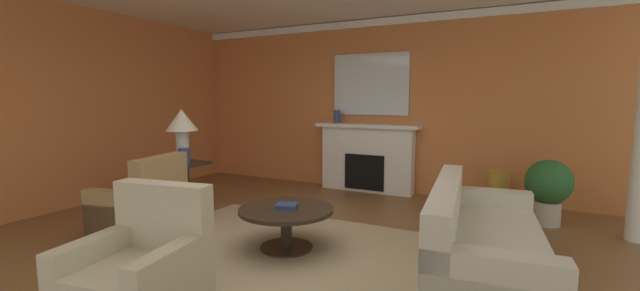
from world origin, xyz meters
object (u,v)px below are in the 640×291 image
Objects in this scene: armchair_facing_fireplace at (140,278)px; vase_on_side_table at (184,156)px; sofa at (481,248)px; coffee_table at (286,218)px; side_table at (184,183)px; potted_plant at (548,187)px; mantel_mirror at (370,84)px; armchair_near_window at (142,210)px; table_lamp at (182,125)px; vase_tall_corner at (497,191)px; vase_mantel_left at (337,117)px; fireplace at (367,159)px.

armchair_facing_fireplace is 2.70m from vase_on_side_table.
sofa is 2.18× the size of coffee_table.
potted_plant reaches higher than side_table.
armchair_near_window is at bearing -114.20° from mantel_mirror.
table_lamp is at bearing -160.08° from potted_plant.
vase_on_side_table is at bearing -150.22° from vase_tall_corner.
armchair_facing_fireplace is at bearing -116.71° from vase_tall_corner.
table_lamp is at bearing 164.63° from coffee_table.
vase_tall_corner is (2.64, -0.25, -0.99)m from vase_mantel_left.
potted_plant is (4.24, 2.61, 0.19)m from armchair_near_window.
mantel_mirror reaches higher than vase_mantel_left.
mantel_mirror is at bearing 125.83° from sofa.
vase_tall_corner is at bearing -8.15° from fireplace.
vase_on_side_table reaches higher than vase_tall_corner.
table_lamp is 3.33× the size of vase_on_side_table.
coffee_table is 1.43× the size of side_table.
side_table is (-3.96, 0.42, 0.10)m from sofa.
armchair_near_window is 1.14× the size of potted_plant.
sofa is at bearing -4.52° from vase_on_side_table.
coffee_table is at bearing -138.53° from potted_plant.
mantel_mirror is 1.92× the size of side_table.
vase_mantel_left reaches higher than vase_tall_corner.
fireplace is 2.57× the size of side_table.
vase_on_side_table is (-1.16, -2.43, -0.47)m from vase_mantel_left.
vase_mantel_left is (-0.74, 2.87, 0.94)m from coffee_table.
coffee_table is 3.35m from potted_plant.
table_lamp is (-0.32, 0.96, 0.92)m from armchair_near_window.
armchair_facing_fireplace is 2.84m from side_table.
side_table is at bearing 173.93° from sofa.
vase_mantel_left is at bearing 60.34° from side_table.
table_lamp is 3.27× the size of vase_mantel_left.
mantel_mirror is 1.41× the size of armchair_near_window.
table_lamp is 4.55m from vase_tall_corner.
sofa is 2.29× the size of armchair_near_window.
armchair_near_window is 4.73m from vase_tall_corner.
side_table is 0.46m from vase_on_side_table.
fireplace is 1.34× the size of mantel_mirror.
side_table is (-1.82, 2.18, 0.09)m from armchair_facing_fireplace.
table_lamp is at bearing -128.34° from fireplace.
side_table is 3.11× the size of vase_on_side_table.
vase_on_side_table is at bearing 166.86° from coffee_table.
coffee_table is at bearing -15.37° from side_table.
potted_plant is (4.40, 1.77, -0.32)m from vase_on_side_table.
vase_tall_corner is at bearing 53.99° from coffee_table.
mantel_mirror is at bearing 53.04° from side_table.
vase_on_side_table is (0.15, -0.12, 0.41)m from side_table.
armchair_near_window is 1.78m from coffee_table.
vase_on_side_table is at bearing -115.61° from vase_mantel_left.
table_lamp is at bearing -119.66° from vase_mantel_left.
armchair_near_window is at bearing -114.97° from fireplace.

